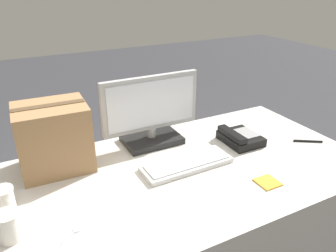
# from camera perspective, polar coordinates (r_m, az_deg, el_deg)

# --- Properties ---
(office_desk) EXTENTS (1.80, 0.90, 0.71)m
(office_desk) POSITION_cam_1_polar(r_m,az_deg,el_deg) (1.72, 1.34, -17.95)
(office_desk) COLOR beige
(office_desk) RESTS_ON ground_plane
(monitor) EXTENTS (0.52, 0.21, 0.36)m
(monitor) POSITION_cam_1_polar(r_m,az_deg,el_deg) (1.68, -2.94, 2.03)
(monitor) COLOR black
(monitor) RESTS_ON office_desk
(keyboard) EXTENTS (0.43, 0.16, 0.03)m
(keyboard) POSITION_cam_1_polar(r_m,az_deg,el_deg) (1.53, 3.28, -6.59)
(keyboard) COLOR silver
(keyboard) RESTS_ON office_desk
(desk_phone) EXTENTS (0.18, 0.21, 0.07)m
(desk_phone) POSITION_cam_1_polar(r_m,az_deg,el_deg) (1.77, 12.38, -2.00)
(desk_phone) COLOR black
(desk_phone) RESTS_ON office_desk
(paper_cup_left) EXTENTS (0.09, 0.09, 0.10)m
(paper_cup_left) POSITION_cam_1_polar(r_m,az_deg,el_deg) (1.39, -26.81, -11.42)
(paper_cup_left) COLOR white
(paper_cup_left) RESTS_ON office_desk
(paper_cup_right) EXTENTS (0.08, 0.08, 0.10)m
(paper_cup_right) POSITION_cam_1_polar(r_m,az_deg,el_deg) (1.25, -26.04, -15.45)
(paper_cup_right) COLOR white
(paper_cup_right) RESTS_ON office_desk
(spoon) EXTENTS (0.14, 0.11, 0.00)m
(spoon) POSITION_cam_1_polar(r_m,az_deg,el_deg) (1.23, -16.52, -17.68)
(spoon) COLOR #B2B2B7
(spoon) RESTS_ON office_desk
(cardboard_box) EXTENTS (0.32, 0.26, 0.31)m
(cardboard_box) POSITION_cam_1_polar(r_m,az_deg,el_deg) (1.55, -19.26, -1.88)
(cardboard_box) COLOR #9E754C
(cardboard_box) RESTS_ON office_desk
(pen_marker) EXTENTS (0.13, 0.09, 0.01)m
(pen_marker) POSITION_cam_1_polar(r_m,az_deg,el_deg) (1.90, 23.18, -2.42)
(pen_marker) COLOR black
(pen_marker) RESTS_ON office_desk
(sticky_note_pad) EXTENTS (0.09, 0.09, 0.01)m
(sticky_note_pad) POSITION_cam_1_polar(r_m,az_deg,el_deg) (1.49, 16.96, -9.35)
(sticky_note_pad) COLOR gold
(sticky_note_pad) RESTS_ON office_desk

